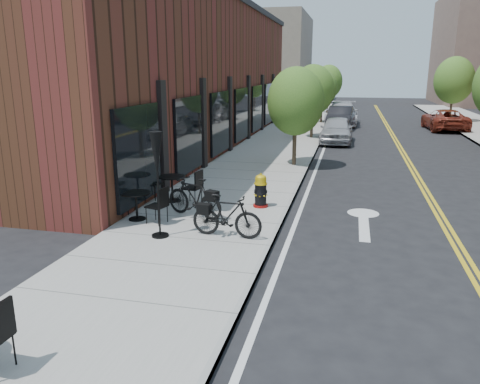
% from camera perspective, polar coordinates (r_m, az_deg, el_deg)
% --- Properties ---
extents(ground, '(120.00, 120.00, 0.00)m').
position_cam_1_polar(ground, '(10.22, 3.75, -7.15)').
color(ground, black).
rests_on(ground, ground).
extents(sidewalk_near, '(4.00, 70.00, 0.12)m').
position_cam_1_polar(sidewalk_near, '(20.03, 2.94, 3.92)').
color(sidewalk_near, '#9E9B93').
rests_on(sidewalk_near, ground).
extents(building_near, '(5.00, 28.00, 7.00)m').
position_cam_1_polar(building_near, '(24.71, -5.82, 13.93)').
color(building_near, '#492817').
rests_on(building_near, ground).
extents(bg_building_left, '(8.00, 14.00, 10.00)m').
position_cam_1_polar(bg_building_left, '(58.16, 4.05, 15.84)').
color(bg_building_left, '#726656').
rests_on(bg_building_left, ground).
extents(tree_near_a, '(2.20, 2.20, 3.81)m').
position_cam_1_polar(tree_near_a, '(18.52, 6.81, 10.90)').
color(tree_near_a, '#382B1E').
rests_on(tree_near_a, sidewalk_near).
extents(tree_near_b, '(2.30, 2.30, 3.98)m').
position_cam_1_polar(tree_near_b, '(26.47, 8.90, 12.18)').
color(tree_near_b, '#382B1E').
rests_on(tree_near_b, sidewalk_near).
extents(tree_near_c, '(2.10, 2.10, 3.67)m').
position_cam_1_polar(tree_near_c, '(34.45, 10.01, 12.37)').
color(tree_near_c, '#382B1E').
rests_on(tree_near_c, sidewalk_near).
extents(tree_near_d, '(2.40, 2.40, 4.11)m').
position_cam_1_polar(tree_near_d, '(42.43, 10.73, 13.08)').
color(tree_near_d, '#382B1E').
rests_on(tree_near_d, sidewalk_near).
extents(tree_far_c, '(2.80, 2.80, 4.62)m').
position_cam_1_polar(tree_far_c, '(38.03, 24.64, 12.28)').
color(tree_far_c, '#382B1E').
rests_on(tree_far_c, sidewalk_far).
extents(fire_hydrant, '(0.43, 0.43, 0.94)m').
position_cam_1_polar(fire_hydrant, '(12.85, 2.54, 0.13)').
color(fire_hydrant, maroon).
rests_on(fire_hydrant, sidewalk_near).
extents(bicycle_left, '(1.79, 1.07, 1.04)m').
position_cam_1_polar(bicycle_left, '(12.00, -5.59, -0.63)').
color(bicycle_left, black).
rests_on(bicycle_left, sidewalk_near).
extents(bicycle_right, '(1.67, 0.58, 0.99)m').
position_cam_1_polar(bicycle_right, '(10.51, -1.63, -2.93)').
color(bicycle_right, black).
rests_on(bicycle_right, sidewalk_near).
extents(bistro_set_b, '(1.82, 0.89, 0.96)m').
position_cam_1_polar(bistro_set_b, '(13.52, -8.28, 0.88)').
color(bistro_set_b, black).
rests_on(bistro_set_b, sidewalk_near).
extents(bistro_set_c, '(1.74, 0.89, 0.92)m').
position_cam_1_polar(bistro_set_c, '(12.02, -12.53, -1.18)').
color(bistro_set_c, black).
rests_on(bistro_set_c, sidewalk_near).
extents(patio_umbrella, '(0.39, 0.39, 2.39)m').
position_cam_1_polar(patio_umbrella, '(10.39, -10.09, 3.58)').
color(patio_umbrella, black).
rests_on(patio_umbrella, sidewalk_near).
extents(parked_car_a, '(1.69, 4.11, 1.40)m').
position_cam_1_polar(parked_car_a, '(25.61, 11.69, 7.44)').
color(parked_car_a, '#A3A5AB').
rests_on(parked_car_a, ground).
extents(parked_car_b, '(1.75, 4.45, 1.44)m').
position_cam_1_polar(parked_car_b, '(32.23, 12.11, 8.89)').
color(parked_car_b, black).
rests_on(parked_car_b, ground).
extents(parked_car_c, '(2.23, 5.42, 1.57)m').
position_cam_1_polar(parked_car_c, '(34.35, 12.30, 9.33)').
color(parked_car_c, '#BAB9BF').
rests_on(parked_car_c, ground).
extents(parked_car_far, '(2.51, 4.95, 1.34)m').
position_cam_1_polar(parked_car_far, '(33.27, 23.67, 8.08)').
color(parked_car_far, maroon).
rests_on(parked_car_far, ground).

